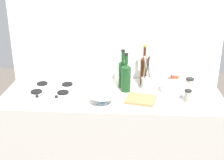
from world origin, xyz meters
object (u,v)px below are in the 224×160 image
object	(u,v)px
plate_stack	(175,88)
mixing_bowl	(102,99)
cutting_board	(141,99)
utensil_crock	(146,81)
wine_bottle_leftmost	(126,77)
condiment_jar_rear	(190,82)
wine_bottle_mid_right	(123,73)
butter_dish	(94,91)
condiment_jar_front	(188,95)
condiment_jar_spare	(175,78)
wine_bottle_mid_left	(144,69)
stovetop_hob	(52,90)

from	to	relation	value
plate_stack	mixing_bowl	xyz separation A→B (m)	(-0.58, -0.27, 0.00)
cutting_board	utensil_crock	bearing A→B (deg)	78.32
wine_bottle_leftmost	condiment_jar_rear	size ratio (longest dim) A/B	4.55
wine_bottle_leftmost	wine_bottle_mid_right	distance (m)	0.10
mixing_bowl	butter_dish	bearing A→B (deg)	116.01
wine_bottle_leftmost	wine_bottle_mid_right	bearing A→B (deg)	107.42
condiment_jar_front	condiment_jar_spare	world-z (taller)	condiment_jar_front
cutting_board	wine_bottle_mid_left	bearing A→B (deg)	84.67
stovetop_hob	condiment_jar_spare	bearing A→B (deg)	13.83
stovetop_hob	condiment_jar_front	world-z (taller)	condiment_jar_front
stovetop_hob	wine_bottle_mid_left	world-z (taller)	wine_bottle_mid_left
plate_stack	wine_bottle_leftmost	distance (m)	0.42
condiment_jar_spare	cutting_board	distance (m)	0.50
butter_dish	cutting_board	world-z (taller)	butter_dish
stovetop_hob	plate_stack	distance (m)	1.03
utensil_crock	condiment_jar_spare	size ratio (longest dim) A/B	3.37
stovetop_hob	wine_bottle_leftmost	size ratio (longest dim) A/B	1.33
stovetop_hob	wine_bottle_leftmost	world-z (taller)	wine_bottle_leftmost
butter_dish	utensil_crock	distance (m)	0.45
condiment_jar_front	cutting_board	distance (m)	0.37
butter_dish	condiment_jar_spare	xyz separation A→B (m)	(0.69, 0.30, 0.02)
stovetop_hob	condiment_jar_front	size ratio (longest dim) A/B	4.59
wine_bottle_mid_right	wine_bottle_leftmost	bearing A→B (deg)	-72.58
plate_stack	condiment_jar_front	xyz separation A→B (m)	(0.08, -0.19, 0.02)
wine_bottle_leftmost	cutting_board	world-z (taller)	wine_bottle_leftmost
plate_stack	wine_bottle_mid_left	xyz separation A→B (m)	(-0.26, 0.14, 0.11)
cutting_board	condiment_jar_spare	bearing A→B (deg)	51.69
plate_stack	butter_dish	distance (m)	0.67
condiment_jar_rear	cutting_board	distance (m)	0.54
butter_dish	wine_bottle_mid_right	bearing A→B (deg)	37.92
utensil_crock	condiment_jar_rear	world-z (taller)	utensil_crock
stovetop_hob	cutting_board	bearing A→B (deg)	-10.34
wine_bottle_leftmost	condiment_jar_front	bearing A→B (deg)	-18.86
butter_dish	utensil_crock	world-z (taller)	utensil_crock
wine_bottle_leftmost	utensil_crock	xyz separation A→B (m)	(0.17, 0.06, -0.06)
wine_bottle_mid_left	condiment_jar_rear	size ratio (longest dim) A/B	4.94
cutting_board	mixing_bowl	bearing A→B (deg)	-165.81
cutting_board	wine_bottle_leftmost	bearing A→B (deg)	124.74
plate_stack	stovetop_hob	bearing A→B (deg)	-176.60
plate_stack	butter_dish	xyz separation A→B (m)	(-0.67, -0.10, -0.01)
wine_bottle_leftmost	condiment_jar_spare	xyz separation A→B (m)	(0.43, 0.22, -0.08)
condiment_jar_rear	condiment_jar_front	bearing A→B (deg)	-102.53
butter_dish	condiment_jar_front	size ratio (longest dim) A/B	1.41
wine_bottle_mid_right	cutting_board	xyz separation A→B (m)	(0.15, -0.27, -0.12)
plate_stack	wine_bottle_mid_right	bearing A→B (deg)	170.35
plate_stack	condiment_jar_rear	size ratio (longest dim) A/B	3.32
condiment_jar_rear	mixing_bowl	bearing A→B (deg)	-151.66
wine_bottle_leftmost	wine_bottle_mid_left	size ratio (longest dim) A/B	0.92
plate_stack	condiment_jar_rear	world-z (taller)	condiment_jar_rear
plate_stack	utensil_crock	distance (m)	0.24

